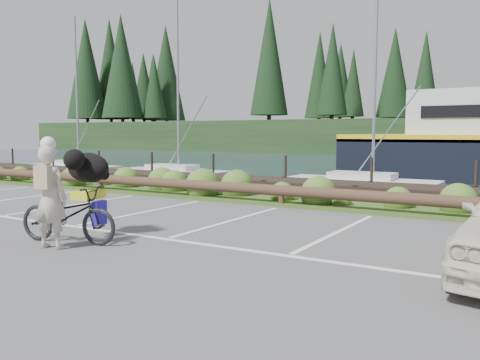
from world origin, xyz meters
name	(u,v)px	position (x,y,z in m)	size (l,w,h in m)	color
ground	(179,236)	(0.00, 0.00, 0.00)	(72.00, 72.00, 0.00)	#4E4D50
vegetation_strip	(292,202)	(0.00, 5.30, 0.05)	(34.00, 1.60, 0.10)	#3D5B21
log_rail	(281,207)	(0.00, 4.60, 0.00)	(32.00, 0.30, 0.60)	#443021
bicycle	(68,215)	(-1.36, -1.58, 0.53)	(0.71, 2.03, 1.07)	black
cyclist	(50,197)	(-1.26, -2.05, 0.92)	(0.67, 0.44, 1.83)	#BFB4A2
dog	(88,168)	(-1.49, -0.94, 1.36)	(1.02, 0.50, 0.59)	black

